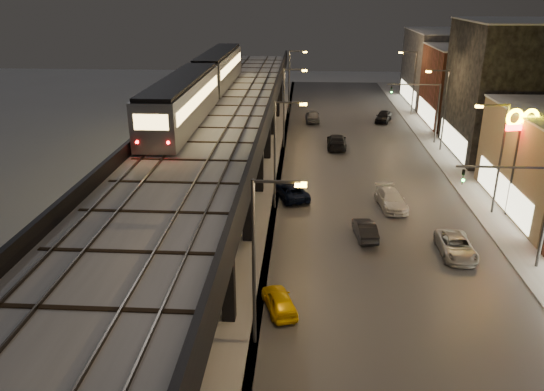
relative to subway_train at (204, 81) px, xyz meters
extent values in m
cube|color=#46474D|center=(16.00, -8.03, -8.45)|extent=(17.00, 120.00, 0.06)
cube|color=#9FA1A8|center=(26.00, -8.03, -8.41)|extent=(4.00, 120.00, 0.14)
cube|color=#9FA1A8|center=(2.50, -8.03, -8.45)|extent=(11.00, 120.00, 0.06)
cube|color=black|center=(2.50, -11.03, -2.68)|extent=(9.00, 100.00, 1.00)
cube|color=black|center=(2.50, -38.03, -3.33)|extent=(8.00, 0.60, 0.50)
cube|color=black|center=(-1.20, -28.03, -5.83)|extent=(0.70, 0.70, 5.30)
cube|color=black|center=(6.20, -28.03, -5.83)|extent=(0.70, 0.70, 5.30)
cube|color=black|center=(2.50, -28.03, -3.33)|extent=(8.00, 0.60, 0.50)
cube|color=black|center=(-1.20, -18.03, -5.83)|extent=(0.70, 0.70, 5.30)
cube|color=black|center=(6.20, -18.03, -5.83)|extent=(0.70, 0.70, 5.30)
cube|color=black|center=(2.50, -18.03, -3.33)|extent=(8.00, 0.60, 0.50)
cube|color=black|center=(-1.20, -8.03, -5.83)|extent=(0.70, 0.70, 5.30)
cube|color=black|center=(6.20, -8.03, -5.83)|extent=(0.70, 0.70, 5.30)
cube|color=black|center=(2.50, -8.03, -3.33)|extent=(8.00, 0.60, 0.50)
cube|color=black|center=(-1.20, 1.97, -5.83)|extent=(0.70, 0.70, 5.30)
cube|color=black|center=(6.20, 1.97, -5.83)|extent=(0.70, 0.70, 5.30)
cube|color=black|center=(2.50, 1.97, -3.33)|extent=(8.00, 0.60, 0.50)
cube|color=black|center=(-1.20, 11.97, -5.83)|extent=(0.70, 0.70, 5.30)
cube|color=black|center=(6.20, 11.97, -5.83)|extent=(0.70, 0.70, 5.30)
cube|color=black|center=(2.50, 11.97, -3.33)|extent=(8.00, 0.60, 0.50)
cube|color=black|center=(-1.20, 21.97, -5.83)|extent=(0.70, 0.70, 5.30)
cube|color=black|center=(6.20, 21.97, -5.83)|extent=(0.70, 0.70, 5.30)
cube|color=black|center=(2.50, 21.97, -3.33)|extent=(8.00, 0.60, 0.50)
cube|color=black|center=(-1.20, 31.97, -5.83)|extent=(0.70, 0.70, 5.30)
cube|color=black|center=(6.20, 31.97, -5.83)|extent=(0.70, 0.70, 5.30)
cube|color=black|center=(2.50, 31.97, -3.33)|extent=(8.00, 0.60, 0.50)
cube|color=#B2B7C1|center=(2.50, -11.03, -2.10)|extent=(8.40, 100.00, 0.16)
cube|color=#332D28|center=(-0.72, -11.03, -1.94)|extent=(0.08, 98.00, 0.16)
cube|color=#332D28|center=(0.72, -11.03, -1.94)|extent=(0.08, 98.00, 0.16)
cube|color=#332D28|center=(3.78, -11.03, -1.94)|extent=(0.08, 98.00, 0.16)
cube|color=#332D28|center=(5.22, -11.03, -1.94)|extent=(0.08, 98.00, 0.16)
cube|color=black|center=(2.50, -41.03, -1.99)|extent=(7.80, 0.24, 0.06)
cube|color=black|center=(2.50, -25.03, -1.99)|extent=(7.80, 0.24, 0.06)
cube|color=black|center=(2.50, -9.03, -1.99)|extent=(7.80, 0.24, 0.06)
cube|color=black|center=(2.50, 6.97, -1.99)|extent=(7.80, 0.24, 0.06)
cube|color=black|center=(2.50, 22.97, -1.99)|extent=(7.80, 0.24, 0.06)
cube|color=black|center=(6.85, -11.03, -1.63)|extent=(0.30, 100.00, 1.10)
cube|color=black|center=(-1.85, -11.03, -1.63)|extent=(0.30, 100.00, 1.10)
cube|color=beige|center=(26.45, -11.03, -6.88)|extent=(0.10, 12.00, 2.40)
cube|color=black|center=(32.50, 4.97, -1.48)|extent=(12.00, 13.00, 14.00)
cube|color=beige|center=(26.45, 4.97, -6.88)|extent=(0.10, 10.40, 2.40)
cube|color=#B2B7C1|center=(32.50, 4.97, 5.60)|extent=(12.20, 13.20, 0.16)
cube|color=brown|center=(32.50, 18.97, -3.48)|extent=(12.00, 12.00, 10.00)
cube|color=beige|center=(26.45, 18.97, -6.88)|extent=(0.10, 9.60, 2.40)
cube|color=#B2B7C1|center=(32.50, 18.97, 1.60)|extent=(12.20, 12.20, 0.16)
cube|color=#49494D|center=(32.50, 32.97, -2.98)|extent=(12.00, 16.00, 11.00)
cube|color=beige|center=(26.45, 32.97, -6.88)|extent=(0.10, 12.80, 2.40)
cube|color=#B2B7C1|center=(32.50, 32.97, 2.60)|extent=(12.20, 16.20, 0.16)
cylinder|color=#38383A|center=(7.80, -30.03, -3.98)|extent=(0.18, 0.18, 9.00)
cube|color=#38383A|center=(8.90, -30.03, 0.42)|extent=(2.20, 0.12, 0.12)
cube|color=yellow|center=(10.00, -30.03, 0.30)|extent=(0.55, 0.28, 0.18)
cylinder|color=#38383A|center=(7.80, -12.03, -3.98)|extent=(0.18, 0.18, 9.00)
cube|color=#38383A|center=(8.90, -12.03, 0.42)|extent=(2.20, 0.12, 0.12)
cube|color=yellow|center=(10.00, -12.03, 0.30)|extent=(0.55, 0.28, 0.18)
cylinder|color=#38383A|center=(25.50, -12.03, -3.98)|extent=(0.18, 0.18, 9.00)
cube|color=#38383A|center=(24.40, -12.03, 0.42)|extent=(2.20, 0.12, 0.12)
cube|color=yellow|center=(23.30, -12.03, 0.30)|extent=(0.55, 0.28, 0.18)
cylinder|color=#38383A|center=(7.80, 5.97, -3.98)|extent=(0.18, 0.18, 9.00)
cube|color=#38383A|center=(8.90, 5.97, 0.42)|extent=(2.20, 0.12, 0.12)
cube|color=yellow|center=(10.00, 5.97, 0.30)|extent=(0.55, 0.28, 0.18)
cylinder|color=#38383A|center=(25.50, 5.97, -3.98)|extent=(0.18, 0.18, 9.00)
cube|color=#38383A|center=(24.40, 5.97, 0.42)|extent=(2.20, 0.12, 0.12)
cube|color=yellow|center=(23.30, 5.97, 0.30)|extent=(0.55, 0.28, 0.18)
cylinder|color=#38383A|center=(7.80, 23.97, -3.98)|extent=(0.18, 0.18, 9.00)
cube|color=#38383A|center=(8.90, 23.97, 0.42)|extent=(2.20, 0.12, 0.12)
cube|color=yellow|center=(10.00, 23.97, 0.30)|extent=(0.55, 0.28, 0.18)
cylinder|color=#38383A|center=(25.50, 23.97, -3.98)|extent=(0.18, 0.18, 9.00)
cube|color=#38383A|center=(24.40, 23.97, 0.42)|extent=(2.20, 0.12, 0.12)
cube|color=yellow|center=(23.30, 23.97, 0.30)|extent=(0.55, 0.28, 0.18)
cube|color=#38383A|center=(22.50, -21.03, -1.58)|extent=(6.00, 0.12, 0.12)
imported|color=black|center=(20.00, -21.03, -2.08)|extent=(0.20, 0.16, 1.00)
sphere|color=#0CFF26|center=(20.00, -21.18, -2.33)|extent=(0.18, 0.18, 0.18)
cylinder|color=#38383A|center=(25.50, 8.97, -4.98)|extent=(0.20, 0.20, 7.00)
cube|color=#38383A|center=(22.50, 8.97, -1.58)|extent=(6.00, 0.12, 0.12)
imported|color=black|center=(20.00, 8.97, -2.08)|extent=(0.20, 0.16, 1.00)
sphere|color=#0CFF26|center=(20.00, 8.82, -2.33)|extent=(0.18, 0.18, 0.18)
cube|color=gray|center=(0.00, -9.75, -0.12)|extent=(3.06, 18.49, 3.49)
cube|color=black|center=(0.00, -9.75, 1.76)|extent=(2.75, 17.97, 0.26)
cube|color=#FFCF70|center=(-1.54, -9.75, 0.36)|extent=(0.05, 16.91, 0.95)
cube|color=#FFCF70|center=(1.54, -9.75, 0.36)|extent=(0.05, 16.91, 0.95)
cube|color=gray|center=(0.00, 9.76, -0.12)|extent=(3.06, 18.49, 3.49)
cube|color=black|center=(0.00, 9.76, 1.76)|extent=(2.75, 17.97, 0.26)
cube|color=#FFCF70|center=(-1.54, 9.76, 0.36)|extent=(0.05, 16.91, 0.95)
cube|color=#FFCF70|center=(1.54, 9.76, 0.36)|extent=(0.05, 16.91, 0.95)
cube|color=#FFCF70|center=(0.00, -19.00, 0.41)|extent=(2.32, 0.05, 1.06)
sphere|color=#FF0C0C|center=(-1.06, -19.02, -0.96)|extent=(0.21, 0.21, 0.21)
sphere|color=#FF0C0C|center=(1.06, -19.02, -0.96)|extent=(0.21, 0.21, 0.21)
imported|color=#F5C204|center=(8.92, -27.04, -7.87)|extent=(2.48, 3.88, 1.23)
imported|color=black|center=(14.72, -17.18, -7.85)|extent=(1.68, 3.94, 1.26)
imported|color=black|center=(9.14, -9.70, -7.83)|extent=(3.57, 5.14, 1.30)
imported|color=black|center=(13.84, 6.26, -7.72)|extent=(2.28, 5.33, 1.53)
imported|color=slate|center=(11.23, 19.00, -7.71)|extent=(1.95, 4.56, 1.54)
imported|color=#A7A7A7|center=(20.63, -19.61, -7.83)|extent=(2.24, 4.76, 1.31)
imported|color=white|center=(17.45, -11.27, -7.78)|extent=(2.54, 5.04, 1.40)
imported|color=black|center=(20.88, 19.42, -7.74)|extent=(2.99, 4.71, 1.49)
cylinder|color=#38383A|center=(26.50, -12.40, -4.95)|extent=(0.24, 0.24, 7.06)
cube|color=#FF0C0C|center=(26.50, -12.40, -1.16)|extent=(2.47, 0.25, 0.44)
torus|color=#FFDF00|center=(25.93, -12.40, -0.45)|extent=(1.45, 0.67, 1.43)
torus|color=#FFDF00|center=(27.07, -12.40, -0.45)|extent=(1.45, 0.67, 1.43)
camera|label=1|loc=(10.09, -52.68, 8.63)|focal=35.00mm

